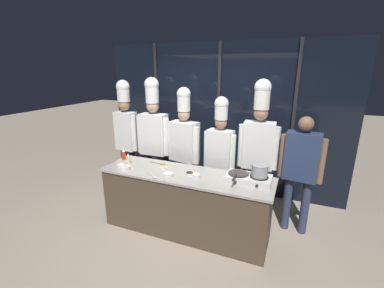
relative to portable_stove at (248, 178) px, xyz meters
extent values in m
plane|color=gray|center=(-0.85, -0.07, -0.93)|extent=(24.00, 24.00, 0.00)
cube|color=black|center=(-0.85, 1.48, 0.42)|extent=(4.48, 0.04, 2.70)
cube|color=#232326|center=(-2.11, 1.43, 0.42)|extent=(0.05, 0.05, 2.70)
cube|color=#232326|center=(-0.85, 1.43, 0.42)|extent=(0.05, 0.05, 2.70)
cube|color=#232326|center=(0.42, 1.43, 0.42)|extent=(0.05, 0.05, 2.70)
cube|color=#4C3D2D|center=(-0.85, -0.07, -0.50)|extent=(2.31, 0.64, 0.86)
cube|color=#A39E93|center=(-0.85, -0.07, -0.06)|extent=(2.38, 0.67, 0.03)
cube|color=silver|center=(0.00, 0.00, 0.00)|extent=(0.56, 0.31, 0.09)
cylinder|color=black|center=(-0.13, 0.00, 0.04)|extent=(0.22, 0.22, 0.01)
cylinder|color=black|center=(-0.13, -0.16, 0.00)|extent=(0.03, 0.01, 0.03)
cylinder|color=black|center=(0.13, 0.00, 0.04)|extent=(0.22, 0.22, 0.01)
cylinder|color=black|center=(0.13, -0.16, 0.00)|extent=(0.03, 0.01, 0.03)
cylinder|color=#38332D|center=(-0.13, 0.00, 0.05)|extent=(0.25, 0.25, 0.01)
cone|color=#38332D|center=(-0.13, 0.00, 0.08)|extent=(0.26, 0.26, 0.05)
cylinder|color=black|center=(-0.13, -0.22, 0.09)|extent=(0.02, 0.20, 0.02)
cylinder|color=#93969B|center=(0.13, 0.00, 0.13)|extent=(0.19, 0.19, 0.15)
torus|color=#93969B|center=(0.13, 0.00, 0.20)|extent=(0.20, 0.20, 0.01)
torus|color=#93969B|center=(0.02, 0.00, 0.17)|extent=(0.01, 0.05, 0.05)
torus|color=#93969B|center=(0.24, 0.00, 0.17)|extent=(0.01, 0.05, 0.05)
cylinder|color=red|center=(-1.96, 0.08, 0.02)|extent=(0.06, 0.06, 0.13)
cone|color=white|center=(-1.96, 0.08, 0.10)|extent=(0.05, 0.05, 0.04)
cylinder|color=beige|center=(-1.77, -0.06, 0.02)|extent=(0.05, 0.05, 0.13)
cone|color=white|center=(-1.77, -0.06, 0.10)|extent=(0.04, 0.04, 0.04)
cylinder|color=white|center=(-1.19, -0.04, -0.03)|extent=(0.10, 0.10, 0.03)
torus|color=white|center=(-1.19, -0.04, -0.02)|extent=(0.10, 0.10, 0.01)
cylinder|color=#EAA893|center=(-1.19, -0.04, -0.02)|extent=(0.08, 0.08, 0.02)
cylinder|color=white|center=(-0.65, -0.13, -0.02)|extent=(0.10, 0.10, 0.05)
torus|color=white|center=(-0.65, -0.13, 0.00)|extent=(0.10, 0.10, 0.01)
cylinder|color=#E0C689|center=(-0.65, -0.13, -0.01)|extent=(0.08, 0.08, 0.03)
cylinder|color=white|center=(-1.67, -0.28, -0.02)|extent=(0.13, 0.13, 0.05)
torus|color=white|center=(-1.67, -0.28, 0.01)|extent=(0.13, 0.13, 0.01)
cylinder|color=beige|center=(-1.67, -0.28, -0.01)|extent=(0.10, 0.10, 0.03)
cylinder|color=white|center=(-0.77, -0.09, -0.03)|extent=(0.12, 0.12, 0.03)
torus|color=white|center=(-0.77, -0.09, -0.01)|extent=(0.13, 0.13, 0.01)
cylinder|color=#382319|center=(-0.77, -0.09, -0.02)|extent=(0.10, 0.10, 0.02)
cylinder|color=white|center=(-1.01, -0.24, -0.02)|extent=(0.13, 0.13, 0.05)
torus|color=white|center=(-1.01, -0.24, 0.00)|extent=(0.14, 0.14, 0.01)
cylinder|color=silver|center=(-1.01, -0.24, -0.01)|extent=(0.11, 0.11, 0.03)
cylinder|color=white|center=(-1.79, -0.21, -0.02)|extent=(0.11, 0.11, 0.04)
torus|color=white|center=(-1.79, -0.21, 0.00)|extent=(0.11, 0.11, 0.01)
cylinder|color=silver|center=(-1.79, -0.21, -0.01)|extent=(0.09, 0.09, 0.02)
cube|color=olive|center=(-1.43, 0.12, -0.04)|extent=(0.19, 0.03, 0.01)
ellipsoid|color=olive|center=(-1.29, 0.11, -0.04)|extent=(0.09, 0.06, 0.02)
cube|color=#B2B5BA|center=(-1.27, -0.27, -0.04)|extent=(0.17, 0.12, 0.01)
ellipsoid|color=#B2B5BA|center=(-1.16, -0.34, -0.04)|extent=(0.11, 0.10, 0.02)
cylinder|color=#232326|center=(-2.19, 0.62, -0.51)|extent=(0.10, 0.10, 0.84)
cylinder|color=#232326|center=(-2.40, 0.63, -0.51)|extent=(0.10, 0.10, 0.84)
cube|color=white|center=(-2.30, 0.63, 0.25)|extent=(0.39, 0.23, 0.68)
cylinder|color=white|center=(-2.09, 0.58, 0.24)|extent=(0.08, 0.08, 0.63)
cylinder|color=white|center=(-2.51, 0.61, 0.24)|extent=(0.08, 0.08, 0.63)
sphere|color=#A87A5B|center=(-2.30, 0.63, 0.72)|extent=(0.20, 0.20, 0.20)
cylinder|color=white|center=(-2.30, 0.63, 0.90)|extent=(0.21, 0.21, 0.25)
sphere|color=white|center=(-2.30, 0.63, 1.02)|extent=(0.23, 0.23, 0.23)
cylinder|color=#232326|center=(-1.59, 0.61, -0.51)|extent=(0.12, 0.12, 0.85)
cylinder|color=#232326|center=(-1.84, 0.60, -0.51)|extent=(0.12, 0.12, 0.85)
cube|color=white|center=(-1.72, 0.61, 0.26)|extent=(0.46, 0.25, 0.69)
cylinder|color=white|center=(-1.47, 0.58, 0.24)|extent=(0.09, 0.09, 0.63)
cylinder|color=white|center=(-1.97, 0.56, 0.24)|extent=(0.09, 0.09, 0.63)
sphere|color=tan|center=(-1.72, 0.61, 0.73)|extent=(0.20, 0.20, 0.20)
cylinder|color=white|center=(-1.72, 0.61, 0.93)|extent=(0.21, 0.21, 0.29)
sphere|color=white|center=(-1.72, 0.61, 1.08)|extent=(0.23, 0.23, 0.23)
cylinder|color=#4C4C51|center=(-1.05, 0.60, -0.53)|extent=(0.12, 0.12, 0.80)
cylinder|color=#4C4C51|center=(-1.29, 0.65, -0.53)|extent=(0.12, 0.12, 0.80)
cube|color=white|center=(-1.17, 0.63, 0.19)|extent=(0.50, 0.32, 0.64)
cylinder|color=white|center=(-0.92, 0.54, 0.17)|extent=(0.09, 0.09, 0.59)
cylinder|color=white|center=(-1.43, 0.64, 0.17)|extent=(0.09, 0.09, 0.59)
sphere|color=tan|center=(-1.17, 0.63, 0.63)|extent=(0.19, 0.19, 0.19)
cylinder|color=white|center=(-1.17, 0.63, 0.81)|extent=(0.20, 0.20, 0.26)
sphere|color=white|center=(-1.17, 0.63, 0.94)|extent=(0.22, 0.22, 0.22)
cylinder|color=#4C4C51|center=(-0.44, 0.57, -0.55)|extent=(0.10, 0.10, 0.76)
cylinder|color=#4C4C51|center=(-0.66, 0.60, -0.55)|extent=(0.10, 0.10, 0.76)
cube|color=white|center=(-0.55, 0.59, 0.13)|extent=(0.42, 0.26, 0.61)
cylinder|color=white|center=(-0.34, 0.52, 0.12)|extent=(0.08, 0.08, 0.56)
cylinder|color=white|center=(-0.77, 0.59, 0.12)|extent=(0.08, 0.08, 0.56)
sphere|color=#A87A5B|center=(-0.55, 0.59, 0.55)|extent=(0.18, 0.18, 0.18)
cylinder|color=white|center=(-0.55, 0.59, 0.72)|extent=(0.19, 0.19, 0.23)
sphere|color=white|center=(-0.55, 0.59, 0.84)|extent=(0.21, 0.21, 0.21)
cylinder|color=#4C4C51|center=(0.13, 0.65, -0.51)|extent=(0.11, 0.11, 0.85)
cylinder|color=#4C4C51|center=(-0.11, 0.64, -0.51)|extent=(0.11, 0.11, 0.85)
cube|color=white|center=(0.01, 0.64, 0.26)|extent=(0.45, 0.25, 0.68)
cylinder|color=white|center=(0.25, 0.62, 0.24)|extent=(0.09, 0.09, 0.63)
cylinder|color=white|center=(-0.24, 0.60, 0.24)|extent=(0.09, 0.09, 0.63)
sphere|color=#A87A5B|center=(0.01, 0.64, 0.72)|extent=(0.20, 0.20, 0.20)
cylinder|color=white|center=(0.01, 0.64, 0.93)|extent=(0.21, 0.21, 0.30)
sphere|color=white|center=(0.01, 0.64, 1.08)|extent=(0.23, 0.23, 0.23)
cylinder|color=#2D3856|center=(0.71, 0.52, -0.53)|extent=(0.11, 0.11, 0.80)
cylinder|color=#2D3856|center=(0.48, 0.55, -0.53)|extent=(0.11, 0.11, 0.80)
cube|color=navy|center=(0.60, 0.54, 0.20)|extent=(0.46, 0.27, 0.65)
cylinder|color=brown|center=(0.83, 0.48, 0.18)|extent=(0.09, 0.09, 0.60)
cylinder|color=brown|center=(0.35, 0.53, 0.18)|extent=(0.09, 0.09, 0.60)
sphere|color=brown|center=(0.60, 0.54, 0.64)|extent=(0.19, 0.19, 0.19)
camera|label=1|loc=(0.48, -3.00, 1.34)|focal=24.00mm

